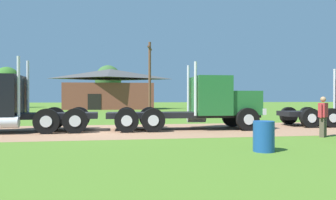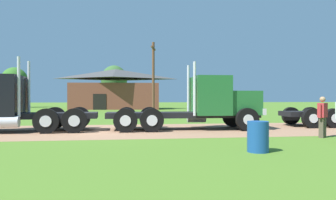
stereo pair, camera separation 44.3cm
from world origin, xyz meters
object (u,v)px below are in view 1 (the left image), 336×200
at_px(truck_foreground_white, 207,104).
at_px(utility_pole_far, 150,76).
at_px(visitor_by_barrel, 323,115).
at_px(shed_building, 111,90).
at_px(steel_barrel, 264,136).

distance_m(truck_foreground_white, utility_pole_far, 15.00).
bearing_deg(visitor_by_barrel, truck_foreground_white, 133.78).
bearing_deg(visitor_by_barrel, shed_building, 105.58).
xyz_separation_m(visitor_by_barrel, shed_building, (-9.68, 34.72, 1.96)).
distance_m(visitor_by_barrel, steel_barrel, 4.98).
height_order(steel_barrel, utility_pole_far, utility_pole_far).
bearing_deg(steel_barrel, truck_foreground_white, 88.07).
height_order(truck_foreground_white, visitor_by_barrel, truck_foreground_white).
xyz_separation_m(truck_foreground_white, shed_building, (-5.85, 30.72, 1.57)).
bearing_deg(shed_building, visitor_by_barrel, -74.42).
bearing_deg(utility_pole_far, visitor_by_barrel, -73.81).
bearing_deg(utility_pole_far, shed_building, 104.86).
height_order(truck_foreground_white, shed_building, shed_building).
xyz_separation_m(steel_barrel, shed_building, (-5.62, 37.57, 2.42)).
bearing_deg(steel_barrel, utility_pole_far, 93.63).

